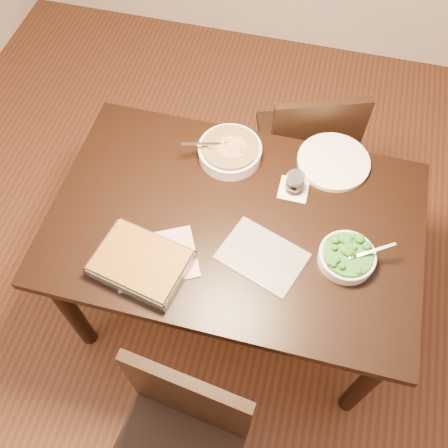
% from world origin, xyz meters
% --- Properties ---
extents(ground, '(4.00, 4.00, 0.00)m').
position_xyz_m(ground, '(0.00, 0.00, 0.00)').
color(ground, '#462314').
rests_on(ground, ground).
extents(table, '(1.40, 0.90, 0.75)m').
position_xyz_m(table, '(0.00, 0.00, 0.65)').
color(table, black).
rests_on(table, ground).
extents(magazine_a, '(0.36, 0.32, 0.01)m').
position_xyz_m(magazine_a, '(-0.24, -0.23, 0.75)').
color(magazine_a, '#B63451').
rests_on(magazine_a, table).
extents(magazine_b, '(0.35, 0.29, 0.01)m').
position_xyz_m(magazine_b, '(0.13, -0.13, 0.75)').
color(magazine_b, '#2A2B32').
rests_on(magazine_b, table).
extents(coaster, '(0.11, 0.11, 0.00)m').
position_xyz_m(coaster, '(0.19, 0.19, 0.75)').
color(coaster, white).
rests_on(coaster, table).
extents(stew_bowl, '(0.27, 0.26, 0.10)m').
position_xyz_m(stew_bowl, '(-0.09, 0.29, 0.79)').
color(stew_bowl, white).
rests_on(stew_bowl, table).
extents(broccoli_bowl, '(0.22, 0.20, 0.08)m').
position_xyz_m(broccoli_bowl, '(0.42, -0.07, 0.78)').
color(broccoli_bowl, white).
rests_on(broccoli_bowl, table).
extents(baking_dish, '(0.36, 0.29, 0.06)m').
position_xyz_m(baking_dish, '(-0.28, -0.27, 0.78)').
color(baking_dish, silver).
rests_on(baking_dish, table).
extents(wine_tumbler, '(0.07, 0.07, 0.08)m').
position_xyz_m(wine_tumbler, '(0.19, 0.19, 0.80)').
color(wine_tumbler, black).
rests_on(wine_tumbler, coaster).
extents(dinner_plate, '(0.29, 0.29, 0.02)m').
position_xyz_m(dinner_plate, '(0.32, 0.36, 0.76)').
color(dinner_plate, white).
rests_on(dinner_plate, table).
extents(chair_near, '(0.48, 0.48, 0.91)m').
position_xyz_m(chair_near, '(-0.01, -0.76, 0.51)').
color(chair_near, black).
rests_on(chair_near, ground).
extents(chair_far, '(0.52, 0.52, 0.87)m').
position_xyz_m(chair_far, '(0.20, 0.66, 0.49)').
color(chair_far, black).
rests_on(chair_far, ground).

